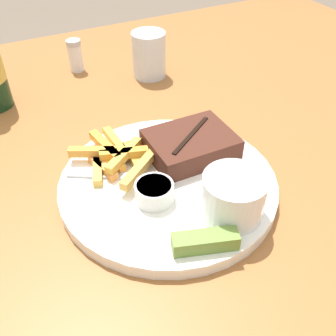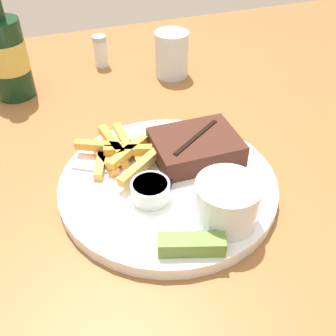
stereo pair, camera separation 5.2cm
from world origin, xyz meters
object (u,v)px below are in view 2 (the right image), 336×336
(beer_bottle, at_px, (6,54))
(dipping_sauce_cup, at_px, (150,190))
(dinner_plate, at_px, (168,184))
(knife_utensil, at_px, (172,161))
(steak_portion, at_px, (196,147))
(fork_utensil, at_px, (113,171))
(salt_shaker, at_px, (100,51))
(pickle_spear, at_px, (191,245))
(coleslaw_cup, at_px, (227,200))
(drinking_glass, at_px, (172,54))

(beer_bottle, bearing_deg, dipping_sauce_cup, -68.55)
(dinner_plate, distance_m, knife_utensil, 0.04)
(steak_portion, height_order, fork_utensil, steak_portion)
(salt_shaker, bearing_deg, dinner_plate, -89.67)
(dinner_plate, xyz_separation_m, knife_utensil, (0.02, 0.03, 0.01))
(dinner_plate, bearing_deg, salt_shaker, 90.33)
(pickle_spear, bearing_deg, knife_utensil, 77.28)
(coleslaw_cup, distance_m, beer_bottle, 0.49)
(coleslaw_cup, height_order, knife_utensil, coleslaw_cup)
(drinking_glass, bearing_deg, dinner_plate, -111.20)
(steak_portion, relative_size, dipping_sauce_cup, 2.43)
(dinner_plate, xyz_separation_m, steak_portion, (0.05, 0.04, 0.03))
(pickle_spear, distance_m, salt_shaker, 0.53)
(dinner_plate, relative_size, dipping_sauce_cup, 5.89)
(dinner_plate, bearing_deg, fork_utensil, 148.52)
(dipping_sauce_cup, bearing_deg, fork_utensil, 116.35)
(fork_utensil, distance_m, knife_utensil, 0.08)
(pickle_spear, relative_size, beer_bottle, 0.34)
(steak_portion, distance_m, coleslaw_cup, 0.13)
(dipping_sauce_cup, distance_m, knife_utensil, 0.08)
(drinking_glass, xyz_separation_m, salt_shaker, (-0.13, 0.09, -0.01))
(dinner_plate, height_order, steak_portion, steak_portion)
(salt_shaker, bearing_deg, knife_utensil, -86.91)
(dinner_plate, height_order, dipping_sauce_cup, dipping_sauce_cup)
(knife_utensil, distance_m, salt_shaker, 0.38)
(dinner_plate, distance_m, drinking_glass, 0.35)
(drinking_glass, distance_m, salt_shaker, 0.16)
(fork_utensil, bearing_deg, dinner_plate, 0.00)
(steak_portion, relative_size, pickle_spear, 1.56)
(beer_bottle, bearing_deg, steak_portion, -52.89)
(dipping_sauce_cup, bearing_deg, pickle_spear, -80.13)
(dipping_sauce_cup, bearing_deg, salt_shaker, 85.96)
(knife_utensil, height_order, drinking_glass, drinking_glass)
(coleslaw_cup, height_order, fork_utensil, coleslaw_cup)
(dipping_sauce_cup, xyz_separation_m, fork_utensil, (-0.03, 0.07, -0.01))
(salt_shaker, bearing_deg, beer_bottle, -159.29)
(coleslaw_cup, height_order, drinking_glass, drinking_glass)
(steak_portion, xyz_separation_m, beer_bottle, (-0.23, 0.31, 0.05))
(fork_utensil, height_order, beer_bottle, beer_bottle)
(steak_portion, bearing_deg, drinking_glass, 76.34)
(pickle_spear, bearing_deg, dipping_sauce_cup, 99.87)
(dipping_sauce_cup, xyz_separation_m, drinking_glass, (0.16, 0.35, 0.01))
(salt_shaker, bearing_deg, drinking_glass, -35.59)
(pickle_spear, bearing_deg, dinner_plate, 82.22)
(steak_portion, relative_size, knife_utensil, 0.83)
(pickle_spear, xyz_separation_m, fork_utensil, (-0.05, 0.16, -0.01))
(knife_utensil, relative_size, beer_bottle, 0.65)
(dipping_sauce_cup, bearing_deg, coleslaw_cup, -41.51)
(steak_portion, bearing_deg, dipping_sauce_cup, -145.14)
(dipping_sauce_cup, bearing_deg, steak_portion, 34.86)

